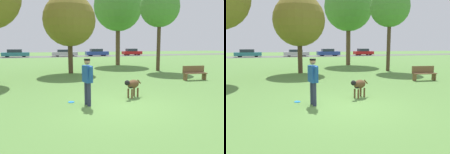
# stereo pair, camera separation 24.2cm
# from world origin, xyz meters

# --- Properties ---
(ground_plane) EXTENTS (120.00, 120.00, 0.00)m
(ground_plane) POSITION_xyz_m (0.00, 0.00, 0.00)
(ground_plane) COLOR #56843D
(far_road_strip) EXTENTS (120.00, 6.00, 0.01)m
(far_road_strip) POSITION_xyz_m (0.00, 34.19, 0.01)
(far_road_strip) COLOR #5B5B59
(far_road_strip) RESTS_ON ground_plane
(person) EXTENTS (0.29, 0.73, 1.61)m
(person) POSITION_xyz_m (-1.00, 0.50, 0.95)
(person) COLOR #2D334C
(person) RESTS_ON ground_plane
(dog) EXTENTS (0.91, 0.59, 0.73)m
(dog) POSITION_xyz_m (0.91, 1.02, 0.51)
(dog) COLOR brown
(dog) RESTS_ON ground_plane
(frisbee) EXTENTS (0.23, 0.23, 0.02)m
(frisbee) POSITION_xyz_m (-1.49, 1.06, 0.01)
(frisbee) COLOR #268CE5
(frisbee) RESTS_ON ground_plane
(tree_near_right) EXTENTS (3.11, 3.11, 6.56)m
(tree_near_right) POSITION_xyz_m (6.68, 8.78, 4.98)
(tree_near_right) COLOR #4C3826
(tree_near_right) RESTS_ON ground_plane
(tree_far_right) EXTENTS (4.93, 4.93, 8.40)m
(tree_far_right) POSITION_xyz_m (5.43, 14.76, 5.91)
(tree_far_right) COLOR brown
(tree_far_right) RESTS_ON ground_plane
(tree_mid_center) EXTENTS (3.74, 3.74, 5.70)m
(tree_mid_center) POSITION_xyz_m (-0.26, 9.44, 3.81)
(tree_mid_center) COLOR #4C3826
(tree_mid_center) RESTS_ON ground_plane
(parked_car_teal) EXTENTS (4.45, 1.87, 1.34)m
(parked_car_teal) POSITION_xyz_m (-6.05, 34.47, 0.66)
(parked_car_teal) COLOR teal
(parked_car_teal) RESTS_ON ground_plane
(parked_car_silver) EXTENTS (4.56, 1.72, 1.27)m
(parked_car_silver) POSITION_xyz_m (2.26, 34.20, 0.63)
(parked_car_silver) COLOR #B7B7BC
(parked_car_silver) RESTS_ON ground_plane
(parked_car_blue) EXTENTS (4.30, 1.88, 1.36)m
(parked_car_blue) POSITION_xyz_m (8.33, 34.09, 0.67)
(parked_car_blue) COLOR #284293
(parked_car_blue) RESTS_ON ground_plane
(parked_car_red) EXTENTS (3.95, 1.77, 1.36)m
(parked_car_red) POSITION_xyz_m (15.77, 34.25, 0.67)
(parked_car_red) COLOR red
(parked_car_red) RESTS_ON ground_plane
(park_bench) EXTENTS (1.44, 0.58, 0.84)m
(park_bench) POSITION_xyz_m (6.22, 3.86, 0.45)
(park_bench) COLOR brown
(park_bench) RESTS_ON ground_plane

